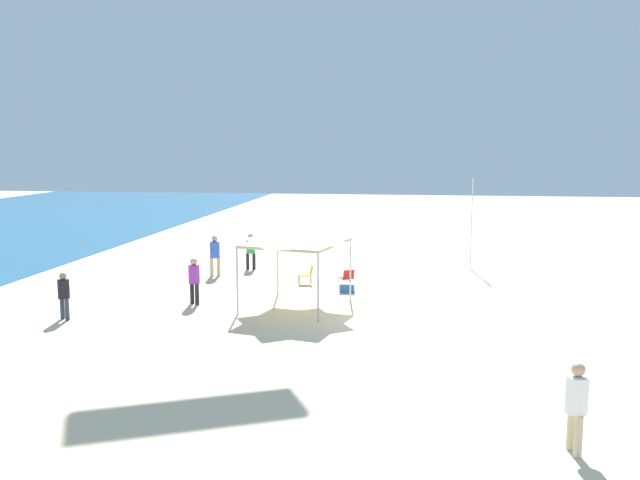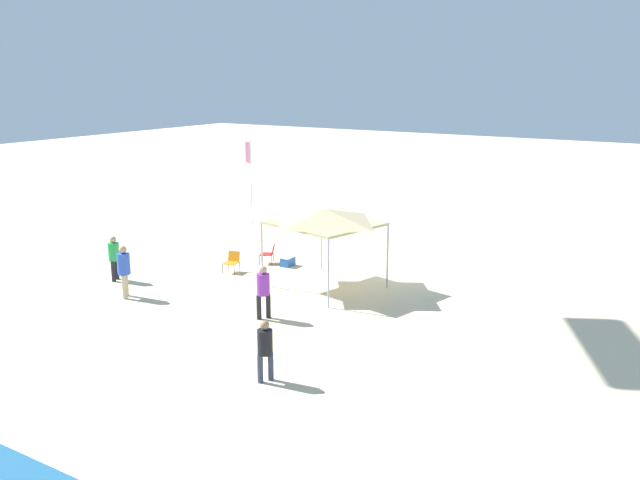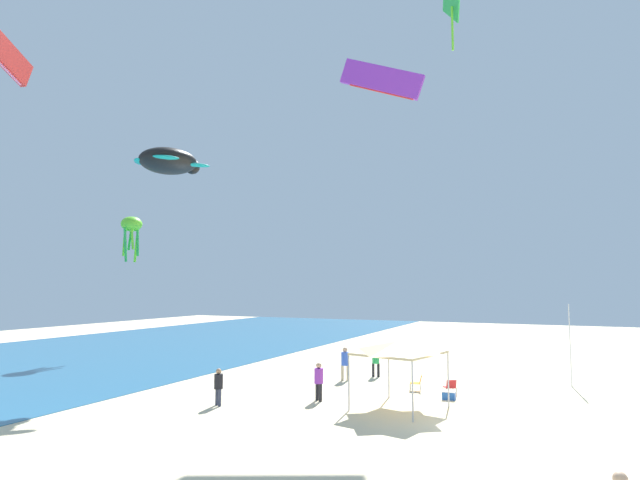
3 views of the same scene
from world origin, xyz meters
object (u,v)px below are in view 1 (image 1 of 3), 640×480
at_px(person_near_umbrella, 215,252).
at_px(person_far_stroller, 251,249).
at_px(folding_chair_right_of_tent, 308,273).
at_px(canopy_tent, 296,237).
at_px(person_by_tent, 64,292).
at_px(person_watching_sky, 194,277).
at_px(person_beachcomber, 576,400).
at_px(cooler_box, 347,288).
at_px(banner_flag, 472,215).
at_px(folding_chair_facing_ocean, 347,277).

bearing_deg(person_near_umbrella, person_far_stroller, -161.32).
bearing_deg(folding_chair_right_of_tent, canopy_tent, -10.13).
xyz_separation_m(person_by_tent, person_watching_sky, (2.85, -3.78, 0.07)).
bearing_deg(person_near_umbrella, canopy_tent, 93.30).
bearing_deg(person_beachcomber, person_by_tent, 51.12).
bearing_deg(cooler_box, banner_flag, -42.01).
xyz_separation_m(cooler_box, person_far_stroller, (4.53, 5.22, 0.84)).
xyz_separation_m(person_by_tent, person_near_umbrella, (8.38, -2.93, 0.13)).
bearing_deg(banner_flag, person_by_tent, 128.54).
bearing_deg(person_beachcomber, canopy_tent, 23.54).
bearing_deg(person_far_stroller, person_watching_sky, 62.86).
height_order(canopy_tent, banner_flag, banner_flag).
distance_m(cooler_box, person_far_stroller, 6.97).
distance_m(folding_chair_facing_ocean, person_near_umbrella, 6.64).
bearing_deg(cooler_box, canopy_tent, 149.58).
bearing_deg(banner_flag, cooler_box, 137.99).
bearing_deg(person_by_tent, person_beachcomber, 1.33).
relative_size(canopy_tent, folding_chair_right_of_tent, 5.13).
height_order(folding_chair_right_of_tent, person_near_umbrella, person_near_umbrella).
bearing_deg(cooler_box, folding_chair_facing_ocean, 5.42).
relative_size(canopy_tent, person_by_tent, 2.49).
xyz_separation_m(person_near_umbrella, person_beachcomber, (-16.64, -12.40, -0.02)).
relative_size(banner_flag, person_far_stroller, 2.53).
xyz_separation_m(folding_chair_facing_ocean, banner_flag, (5.24, -5.60, 2.20)).
height_order(person_by_tent, person_near_umbrella, person_near_umbrella).
relative_size(person_far_stroller, person_watching_sky, 0.98).
bearing_deg(folding_chair_right_of_tent, folding_chair_facing_ocean, 60.28).
bearing_deg(person_by_tent, banner_flag, 68.18).
xyz_separation_m(folding_chair_facing_ocean, person_by_tent, (-6.64, 9.31, 0.51)).
relative_size(folding_chair_facing_ocean, person_by_tent, 0.49).
height_order(folding_chair_facing_ocean, person_beachcomber, person_beachcomber).
relative_size(folding_chair_facing_ocean, person_near_umbrella, 0.43).
bearing_deg(banner_flag, folding_chair_facing_ocean, 133.07).
bearing_deg(folding_chair_right_of_tent, person_watching_sky, -54.14).
xyz_separation_m(banner_flag, person_near_umbrella, (-3.50, 11.98, -1.55)).
distance_m(folding_chair_facing_ocean, person_watching_sky, 6.73).
xyz_separation_m(person_by_tent, person_far_stroller, (10.29, -4.17, 0.05)).
height_order(banner_flag, person_near_umbrella, banner_flag).
bearing_deg(person_near_umbrella, cooler_box, 119.66).
bearing_deg(person_by_tent, person_near_umbrella, 100.37).
xyz_separation_m(canopy_tent, person_watching_sky, (-0.09, 3.96, -1.64)).
bearing_deg(banner_flag, person_near_umbrella, 106.26).
bearing_deg(folding_chair_right_of_tent, person_far_stroller, -146.48).
height_order(banner_flag, person_far_stroller, banner_flag).
distance_m(folding_chair_right_of_tent, person_far_stroller, 4.60).
bearing_deg(folding_chair_right_of_tent, person_by_tent, -59.68).
bearing_deg(canopy_tent, cooler_box, -30.42).
bearing_deg(folding_chair_right_of_tent, cooler_box, 39.73).
xyz_separation_m(folding_chair_right_of_tent, person_beachcomber, (-15.43, -7.82, 0.62)).
height_order(person_by_tent, person_far_stroller, person_far_stroller).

